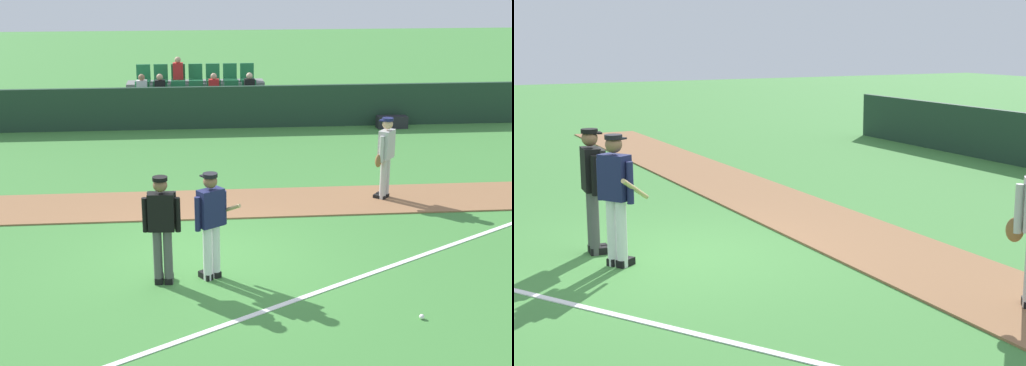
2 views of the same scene
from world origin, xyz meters
The scene contains 5 objects.
ground_plane centered at (0.00, 0.00, 0.00)m, with size 80.00×80.00×0.00m, color #42843A.
infield_dirt_path centered at (0.00, 3.00, 0.01)m, with size 28.00×1.83×0.03m, color #936642.
foul_line_chalk centered at (3.00, -0.50, 0.01)m, with size 12.00×0.10×0.01m, color white.
batter_navy_jersey centered at (0.11, -0.63, 0.97)m, with size 0.73×0.70×1.76m.
umpire_home_plate centered at (-0.66, -0.73, 1.00)m, with size 0.59×0.32×1.76m.
Camera 2 is at (9.91, -3.37, 3.02)m, focal length 54.87 mm.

